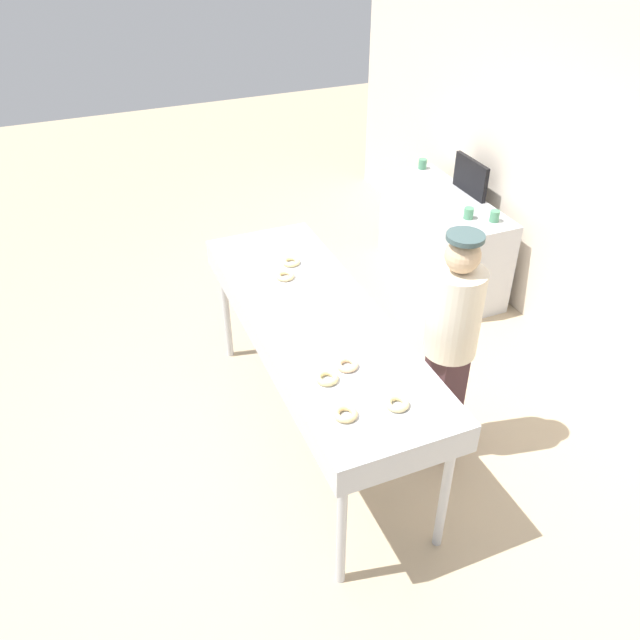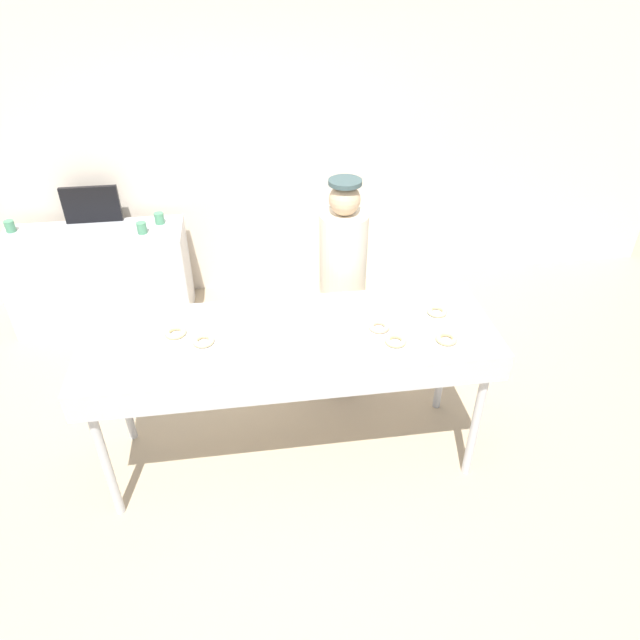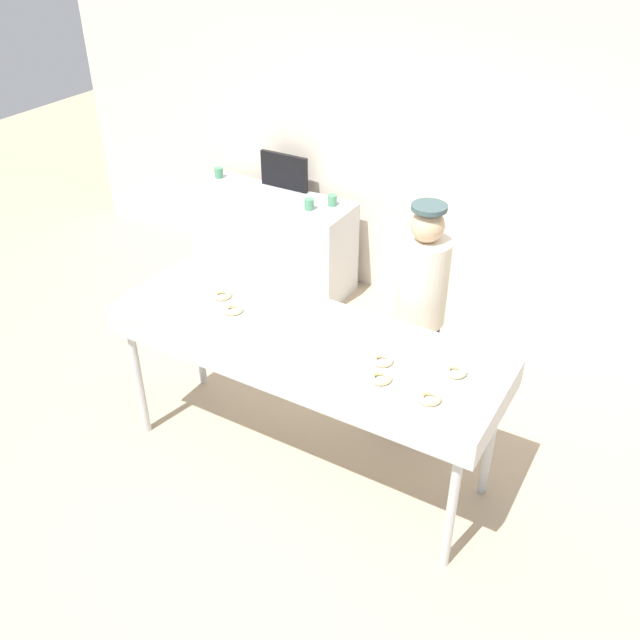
% 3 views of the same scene
% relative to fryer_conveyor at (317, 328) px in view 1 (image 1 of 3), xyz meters
% --- Properties ---
extents(ground_plane, '(16.00, 16.00, 0.00)m').
position_rel_fryer_conveyor_xyz_m(ground_plane, '(0.00, 0.00, -0.95)').
color(ground_plane, tan).
extents(back_wall, '(8.00, 0.12, 3.01)m').
position_rel_fryer_conveyor_xyz_m(back_wall, '(0.00, 2.37, 0.56)').
color(back_wall, beige).
rests_on(back_wall, ground).
extents(fryer_conveyor, '(2.46, 0.80, 1.04)m').
position_rel_fryer_conveyor_xyz_m(fryer_conveyor, '(0.00, 0.00, 0.00)').
color(fryer_conveyor, '#B7BABF').
rests_on(fryer_conveyor, ground).
extents(plain_donut_0, '(0.17, 0.17, 0.03)m').
position_rel_fryer_conveyor_xyz_m(plain_donut_0, '(-0.67, 0.08, 0.11)').
color(plain_donut_0, '#F3D38A').
rests_on(plain_donut_0, fryer_conveyor).
extents(plain_donut_1, '(0.16, 0.16, 0.03)m').
position_rel_fryer_conveyor_xyz_m(plain_donut_1, '(0.60, -0.19, 0.11)').
color(plain_donut_1, '#F0D385').
rests_on(plain_donut_1, fryer_conveyor).
extents(plain_donut_2, '(0.18, 0.18, 0.03)m').
position_rel_fryer_conveyor_xyz_m(plain_donut_2, '(0.54, -0.04, 0.11)').
color(plain_donut_2, '#F7C791').
rests_on(plain_donut_2, fryer_conveyor).
extents(plain_donut_3, '(0.18, 0.18, 0.03)m').
position_rel_fryer_conveyor_xyz_m(plain_donut_3, '(-0.50, -0.03, 0.11)').
color(plain_donut_3, '#F3CF8C').
rests_on(plain_donut_3, fryer_conveyor).
extents(plain_donut_4, '(0.16, 0.16, 0.03)m').
position_rel_fryer_conveyor_xyz_m(plain_donut_4, '(0.93, 0.08, 0.11)').
color(plain_donut_4, beige).
rests_on(plain_donut_4, fryer_conveyor).
extents(plain_donut_5, '(0.16, 0.16, 0.03)m').
position_rel_fryer_conveyor_xyz_m(plain_donut_5, '(0.90, -0.21, 0.11)').
color(plain_donut_5, '#EDC982').
rests_on(plain_donut_5, fryer_conveyor).
extents(worker_baker, '(0.33, 0.33, 1.69)m').
position_rel_fryer_conveyor_xyz_m(worker_baker, '(0.45, 0.72, 0.01)').
color(worker_baker, '#3A2328').
rests_on(worker_baker, ground).
extents(prep_counter, '(1.53, 0.55, 0.87)m').
position_rel_fryer_conveyor_xyz_m(prep_counter, '(-1.52, 1.92, -0.52)').
color(prep_counter, '#B7BABF').
rests_on(prep_counter, ground).
extents(paper_cup_0, '(0.08, 0.08, 0.10)m').
position_rel_fryer_conveyor_xyz_m(paper_cup_0, '(-1.08, 1.86, -0.03)').
color(paper_cup_0, '#4C8C66').
rests_on(paper_cup_0, prep_counter).
extents(paper_cup_1, '(0.08, 0.08, 0.10)m').
position_rel_fryer_conveyor_xyz_m(paper_cup_1, '(-0.95, 2.03, -0.03)').
color(paper_cup_1, '#4C8C66').
rests_on(paper_cup_1, prep_counter).
extents(paper_cup_2, '(0.08, 0.08, 0.10)m').
position_rel_fryer_conveyor_xyz_m(paper_cup_2, '(-2.20, 2.05, -0.03)').
color(paper_cup_2, '#4C8C66').
rests_on(paper_cup_2, prep_counter).
extents(menu_display, '(0.48, 0.04, 0.32)m').
position_rel_fryer_conveyor_xyz_m(menu_display, '(-1.52, 2.15, 0.08)').
color(menu_display, black).
rests_on(menu_display, prep_counter).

